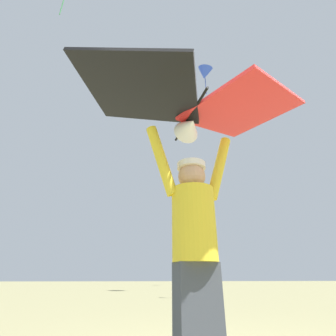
{
  "coord_description": "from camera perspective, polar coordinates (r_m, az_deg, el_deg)",
  "views": [
    {
      "loc": [
        -0.77,
        -1.97,
        0.72
      ],
      "look_at": [
        -0.33,
        1.45,
        2.29
      ],
      "focal_mm": 25.91,
      "sensor_mm": 36.0,
      "label": 1
    }
  ],
  "objects": [
    {
      "name": "marker_flag",
      "position": [
        10.47,
        3.51,
        -18.36
      ],
      "size": [
        0.3,
        0.24,
        2.09
      ],
      "color": "silver",
      "rests_on": "ground"
    },
    {
      "name": "held_stunt_kite",
      "position": [
        2.31,
        5.84,
        14.38
      ],
      "size": [
        2.21,
        1.31,
        0.44
      ],
      "color": "black"
    },
    {
      "name": "distant_kite_blue_far_center",
      "position": [
        18.87,
        8.62,
        21.16
      ],
      "size": [
        1.22,
        1.39,
        2.48
      ],
      "color": "blue"
    },
    {
      "name": "distant_kite_teal_high_left",
      "position": [
        27.96,
        7.9,
        0.17
      ],
      "size": [
        0.87,
        0.96,
        1.85
      ],
      "color": "#19B2AD"
    },
    {
      "name": "kite_flyer_person",
      "position": [
        1.91,
        6.31,
        -17.64
      ],
      "size": [
        0.81,
        0.39,
        1.92
      ],
      "color": "#424751",
      "rests_on": "ground"
    }
  ]
}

